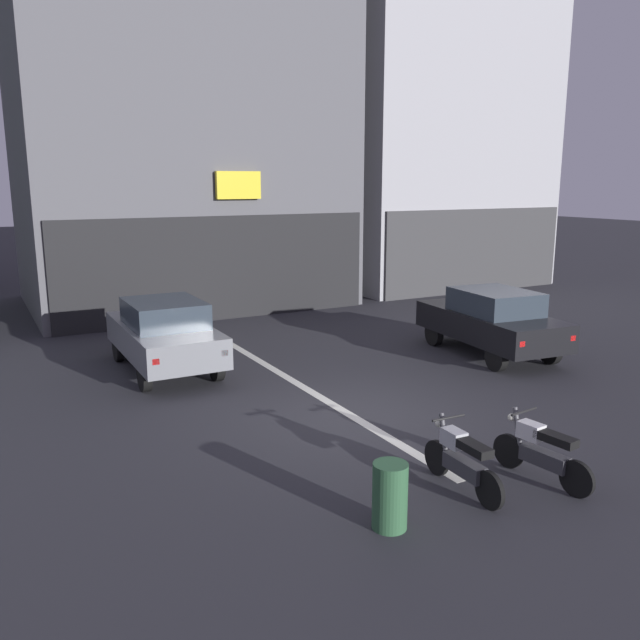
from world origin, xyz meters
name	(u,v)px	position (x,y,z in m)	size (l,w,h in m)	color
ground_plane	(353,417)	(0.00, 0.00, 0.00)	(120.00, 120.00, 0.00)	#2B2B30
lane_centre_line	(234,346)	(0.00, 6.00, 0.00)	(0.20, 18.00, 0.01)	silver
building_mid_block	(173,27)	(0.92, 13.23, 9.30)	(10.40, 7.90, 18.63)	#56565B
building_far_right	(421,134)	(11.37, 13.22, 6.19)	(8.77, 7.44, 12.41)	#9E9EA3
car_grey_crossing_near	(164,333)	(-2.19, 4.58, 0.89)	(1.79, 4.11, 1.64)	black
car_black_parked_kerbside	(491,320)	(5.28, 2.12, 0.89)	(2.17, 4.26, 1.64)	black
motorcycle_silver_row_leftmost	(462,459)	(-0.19, -3.18, 0.46)	(0.55, 1.67, 0.98)	black
motorcycle_white_row_left_mid	(541,451)	(0.99, -3.50, 0.46)	(0.55, 1.67, 0.98)	black
trash_bin	(390,496)	(-1.64, -3.53, 0.42)	(0.44, 0.44, 0.85)	#2D5938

